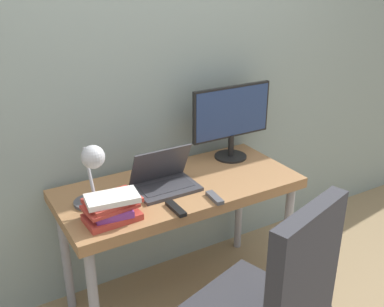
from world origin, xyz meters
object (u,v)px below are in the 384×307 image
book_stack (112,207)px  laptop (164,180)px  monitor (232,117)px  office_chair (274,303)px  desk_lamp (92,169)px

book_stack → laptop: bearing=24.1°
laptop → monitor: 0.61m
office_chair → book_stack: 0.84m
laptop → monitor: bearing=16.5°
monitor → office_chair: size_ratio=0.50×
monitor → book_stack: 0.98m
book_stack → monitor: bearing=19.6°
laptop → monitor: monitor is taller
laptop → office_chair: 0.87m
desk_lamp → laptop: bearing=9.0°
monitor → book_stack: size_ratio=1.93×
monitor → book_stack: (-0.91, -0.32, -0.20)m
laptop → monitor: size_ratio=0.62×
laptop → desk_lamp: bearing=-171.0°
monitor → office_chair: (-0.47, -1.00, -0.45)m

